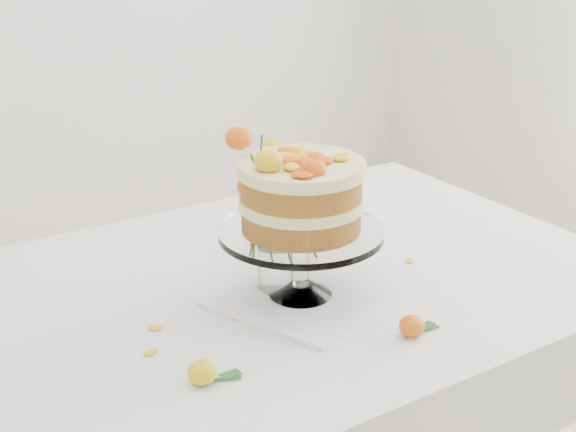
% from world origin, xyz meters
% --- Properties ---
extents(table, '(1.43, 0.93, 0.76)m').
position_xyz_m(table, '(0.00, 0.00, 0.67)').
color(table, tan).
rests_on(table, ground).
extents(napkin, '(0.36, 0.36, 0.01)m').
position_xyz_m(napkin, '(0.02, -0.09, 0.76)').
color(napkin, white).
rests_on(napkin, table).
extents(cake_stand, '(0.30, 0.30, 0.27)m').
position_xyz_m(cake_stand, '(0.02, -0.09, 0.95)').
color(cake_stand, white).
rests_on(cake_stand, napkin).
extents(rose_vase, '(0.25, 0.25, 0.34)m').
position_xyz_m(rose_vase, '(-0.01, -0.04, 0.96)').
color(rose_vase, white).
rests_on(rose_vase, table).
extents(loose_rose_near, '(0.08, 0.05, 0.04)m').
position_xyz_m(loose_rose_near, '(-0.27, -0.24, 0.78)').
color(loose_rose_near, yellow).
rests_on(loose_rose_near, table).
extents(loose_rose_far, '(0.08, 0.04, 0.04)m').
position_xyz_m(loose_rose_far, '(0.10, -0.31, 0.77)').
color(loose_rose_far, '#DC5A0A').
rests_on(loose_rose_far, table).
extents(stray_petal_a, '(0.03, 0.02, 0.00)m').
position_xyz_m(stray_petal_a, '(-0.12, -0.10, 0.76)').
color(stray_petal_a, yellow).
rests_on(stray_petal_a, table).
extents(stray_petal_b, '(0.03, 0.02, 0.00)m').
position_xyz_m(stray_petal_b, '(-0.02, -0.14, 0.76)').
color(stray_petal_b, yellow).
rests_on(stray_petal_b, table).
extents(stray_petal_c, '(0.03, 0.02, 0.00)m').
position_xyz_m(stray_petal_c, '(0.02, -0.18, 0.76)').
color(stray_petal_c, yellow).
rests_on(stray_petal_c, table).
extents(stray_petal_d, '(0.03, 0.02, 0.00)m').
position_xyz_m(stray_petal_d, '(-0.26, -0.05, 0.76)').
color(stray_petal_d, yellow).
rests_on(stray_petal_d, table).
extents(stray_petal_e, '(0.03, 0.02, 0.00)m').
position_xyz_m(stray_petal_e, '(-0.30, -0.12, 0.76)').
color(stray_petal_e, yellow).
rests_on(stray_petal_e, table).
extents(stray_petal_f, '(0.03, 0.02, 0.00)m').
position_xyz_m(stray_petal_f, '(0.30, -0.08, 0.76)').
color(stray_petal_f, yellow).
rests_on(stray_petal_f, table).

